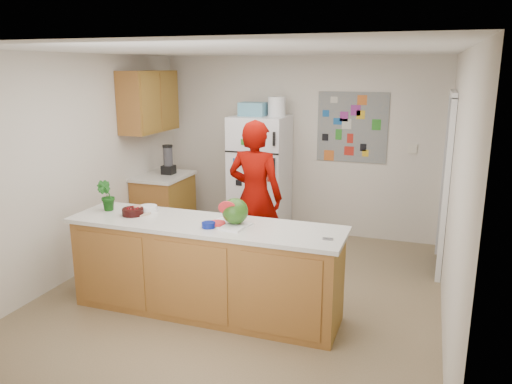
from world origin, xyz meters
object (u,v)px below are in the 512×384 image
(refrigerator, at_px, (260,177))
(cherry_bowl, at_px, (133,212))
(person, at_px, (255,197))
(watermelon, at_px, (235,211))

(refrigerator, distance_m, cherry_bowl, 2.45)
(person, xyz_separation_m, cherry_bowl, (-0.87, -1.19, 0.07))
(refrigerator, distance_m, watermelon, 2.43)
(refrigerator, bearing_deg, person, -73.77)
(refrigerator, xyz_separation_m, cherry_bowl, (-0.52, -2.39, 0.11))
(refrigerator, height_order, person, person)
(person, height_order, cherry_bowl, person)
(refrigerator, height_order, cherry_bowl, refrigerator)
(refrigerator, height_order, watermelon, refrigerator)
(refrigerator, relative_size, watermelon, 6.96)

